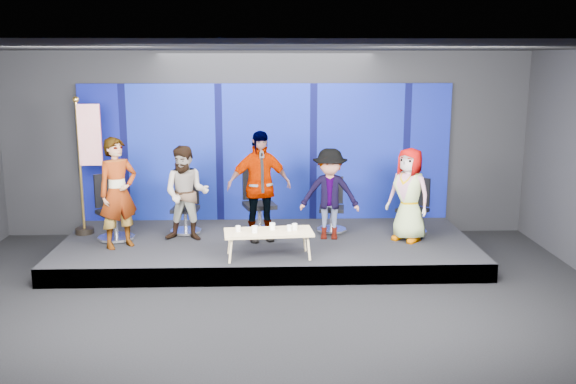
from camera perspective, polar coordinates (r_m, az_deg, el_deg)
name	(u,v)px	position (r m, az deg, el deg)	size (l,w,h in m)	color
ground	(268,312)	(8.83, -1.78, -10.62)	(10.00, 10.00, 0.00)	black
room_walls	(267,133)	(8.21, -1.89, 5.24)	(10.02, 8.02, 3.51)	black
riser	(267,248)	(11.14, -1.85, -4.97)	(7.00, 3.00, 0.30)	black
backdrop	(266,152)	(12.24, -1.93, 3.53)	(7.00, 0.08, 2.60)	#070952
chair_a	(114,218)	(11.41, -15.22, -2.26)	(0.89, 0.89, 1.13)	silver
panelist_a	(118,193)	(10.81, -14.87, -0.08)	(0.66, 0.44, 1.82)	black
chair_b	(186,214)	(11.60, -9.05, -1.96)	(0.62, 0.62, 1.00)	silver
panelist_b	(186,194)	(11.00, -9.02, -0.14)	(0.79, 0.62, 1.63)	black
chair_c	(259,211)	(11.47, -2.61, -1.71)	(0.80, 0.80, 1.16)	silver
panelist_c	(259,186)	(10.85, -2.59, 0.53)	(1.11, 0.46, 1.89)	black
chair_d	(332,214)	(11.58, 3.90, -1.92)	(0.61, 0.61, 0.97)	silver
panelist_d	(330,194)	(10.99, 3.72, -0.18)	(1.01, 0.58, 1.57)	black
chair_e	(414,215)	(11.63, 11.10, -2.03)	(0.78, 0.78, 0.98)	silver
panelist_e	(409,195)	(11.05, 10.70, -0.23)	(0.78, 0.51, 1.60)	black
coffee_table	(268,233)	(10.03, -1.75, -3.68)	(1.42, 0.70, 0.42)	tan
mug_a	(238,229)	(10.01, -4.46, -3.26)	(0.08, 0.08, 0.09)	white
mug_b	(255,229)	(9.92, -2.98, -3.33)	(0.09, 0.09, 0.11)	white
mug_c	(272,226)	(10.09, -1.40, -3.07)	(0.09, 0.09, 0.11)	white
mug_d	(289,228)	(10.02, 0.11, -3.22)	(0.08, 0.08, 0.09)	white
mug_e	(295,227)	(10.06, 0.59, -3.11)	(0.09, 0.09, 0.10)	white
flag_stand	(87,162)	(11.70, -17.44, 2.53)	(0.56, 0.32, 2.43)	black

